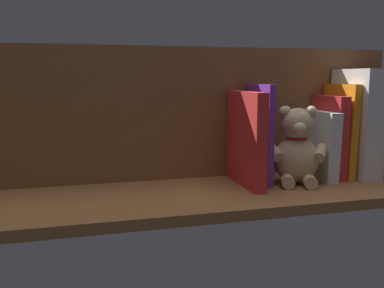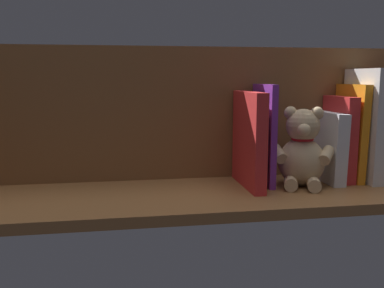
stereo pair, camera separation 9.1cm
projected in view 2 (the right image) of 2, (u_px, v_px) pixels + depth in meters
ground_plane at (192, 196)px, 93.12cm from camera, size 112.68×30.74×2.20cm
shelf_back_panel at (183, 114)px, 103.30cm from camera, size 112.68×1.50×31.73cm
dictionary_thick_white at (369, 125)px, 102.32cm from camera, size 5.66×15.04×26.53cm
book_1 at (350, 132)px, 102.89cm from camera, size 2.40×13.22×22.93cm
book_2 at (339, 138)px, 102.84cm from camera, size 2.74×12.85×20.06cm
book_3 at (327, 147)px, 101.78cm from camera, size 3.31×14.49×16.47cm
teddy_bear at (302, 151)px, 96.85cm from camera, size 13.80×13.82×18.08cm
book_4 at (264, 134)px, 99.06cm from camera, size 1.43×13.74×22.95cm
book_5 at (255, 149)px, 99.61cm from camera, size 1.35×13.07×16.20cm
book_6 at (249, 139)px, 96.30cm from camera, size 2.65×18.22×21.38cm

